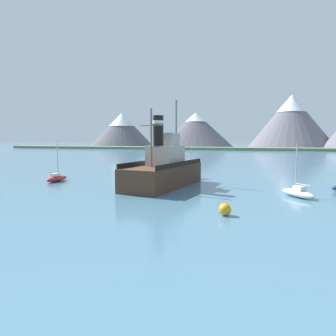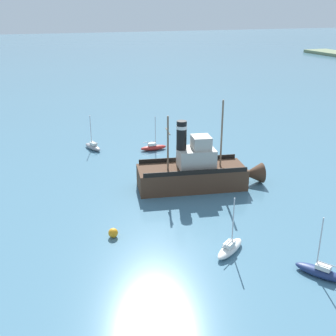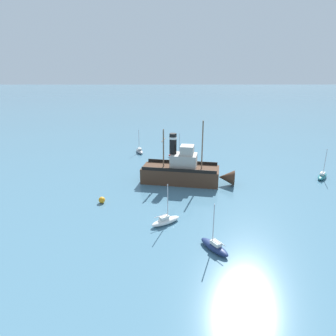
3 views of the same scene
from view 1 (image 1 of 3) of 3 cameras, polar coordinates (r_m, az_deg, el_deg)
name	(u,v)px [view 1 (image 1 of 3)]	position (r m, az deg, el deg)	size (l,w,h in m)	color
ground_plane	(161,185)	(34.67, -1.28, -3.27)	(600.00, 600.00, 0.00)	#477289
mountain_ridge	(271,123)	(175.65, 19.00, 8.17)	(182.31, 66.45, 31.09)	#56545B
shoreline_strip	(232,149)	(143.91, 12.06, 3.64)	(240.00, 12.00, 1.20)	#6B7A56
old_tugboat	(166,170)	(33.87, -0.38, -0.36)	(6.51, 14.77, 9.90)	#4C3323
sailboat_teal	(193,165)	(56.45, 4.69, 0.61)	(3.70, 3.16, 4.90)	#23757A
sailboat_white	(298,193)	(30.04, 23.47, -4.31)	(3.08, 3.74, 4.90)	white
sailboat_red	(57,178)	(39.98, -20.44, -1.82)	(1.12, 3.81, 4.90)	#B22823
mooring_buoy	(225,210)	(21.47, 10.81, -7.78)	(0.86, 0.86, 0.86)	orange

